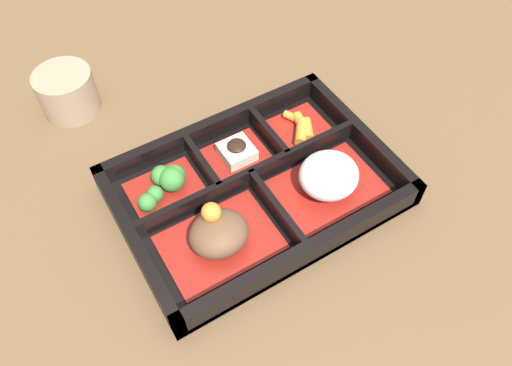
{
  "coord_description": "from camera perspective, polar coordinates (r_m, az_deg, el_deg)",
  "views": [
    {
      "loc": [
        0.19,
        0.32,
        0.52
      ],
      "look_at": [
        0.0,
        0.0,
        0.03
      ],
      "focal_mm": 35.0,
      "sensor_mm": 36.0,
      "label": 1
    }
  ],
  "objects": [
    {
      "name": "ground_plane",
      "position": [
        0.64,
        0.0,
        -1.35
      ],
      "size": [
        3.0,
        3.0,
        0.0
      ],
      "primitive_type": "plane",
      "color": "brown"
    },
    {
      "name": "bento_base",
      "position": [
        0.63,
        0.0,
        -1.08
      ],
      "size": [
        0.34,
        0.24,
        0.01
      ],
      "color": "black",
      "rests_on": "ground_plane"
    },
    {
      "name": "bento_rim",
      "position": [
        0.62,
        -0.14,
        -0.08
      ],
      "size": [
        0.34,
        0.24,
        0.04
      ],
      "color": "black",
      "rests_on": "ground_plane"
    },
    {
      "name": "bowl_rice",
      "position": [
        0.62,
        8.26,
        0.56
      ],
      "size": [
        0.13,
        0.1,
        0.05
      ],
      "color": "maroon",
      "rests_on": "bento_base"
    },
    {
      "name": "bowl_stew",
      "position": [
        0.57,
        -4.28,
        -5.95
      ],
      "size": [
        0.13,
        0.1,
        0.06
      ],
      "color": "maroon",
      "rests_on": "bento_base"
    },
    {
      "name": "bowl_carrots",
      "position": [
        0.69,
        5.12,
        6.27
      ],
      "size": [
        0.08,
        0.07,
        0.02
      ],
      "color": "maroon",
      "rests_on": "bento_base"
    },
    {
      "name": "bowl_tofu",
      "position": [
        0.66,
        -2.18,
        3.39
      ],
      "size": [
        0.08,
        0.07,
        0.03
      ],
      "color": "maroon",
      "rests_on": "bento_base"
    },
    {
      "name": "bowl_greens",
      "position": [
        0.63,
        -10.29,
        -0.11
      ],
      "size": [
        0.09,
        0.07,
        0.04
      ],
      "color": "maroon",
      "rests_on": "bento_base"
    },
    {
      "name": "tea_cup",
      "position": [
        0.76,
        -20.8,
        9.77
      ],
      "size": [
        0.08,
        0.08,
        0.06
      ],
      "color": "gray",
      "rests_on": "ground_plane"
    }
  ]
}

